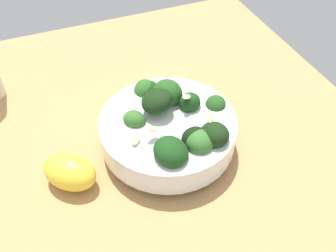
% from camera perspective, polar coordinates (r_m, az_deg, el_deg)
% --- Properties ---
extents(ground_plane, '(0.71, 0.71, 0.05)m').
position_cam_1_polar(ground_plane, '(0.56, -4.89, -4.24)').
color(ground_plane, tan).
extents(bowl_of_broccoli, '(0.19, 0.19, 0.09)m').
position_cam_1_polar(bowl_of_broccoli, '(0.51, 0.30, -0.24)').
color(bowl_of_broccoli, white).
rests_on(bowl_of_broccoli, ground_plane).
extents(lemon_wedge, '(0.09, 0.09, 0.05)m').
position_cam_1_polar(lemon_wedge, '(0.49, -14.95, -6.86)').
color(lemon_wedge, yellow).
rests_on(lemon_wedge, ground_plane).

